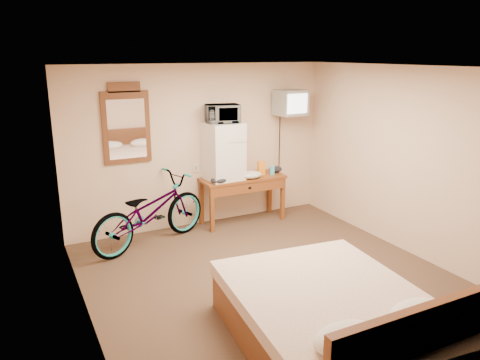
# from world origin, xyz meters

# --- Properties ---
(room) EXTENTS (4.60, 4.64, 2.50)m
(room) POSITION_xyz_m (-0.00, 0.00, 1.25)
(room) COLOR #473823
(room) RESTS_ON ground
(desk) EXTENTS (1.36, 0.54, 0.75)m
(desk) POSITION_xyz_m (0.61, 2.00, 0.63)
(desk) COLOR brown
(desk) RESTS_ON floor
(mini_fridge) EXTENTS (0.58, 0.56, 0.88)m
(mini_fridge) POSITION_xyz_m (0.29, 2.07, 1.19)
(mini_fridge) COLOR white
(mini_fridge) RESTS_ON desk
(microwave) EXTENTS (0.55, 0.43, 0.27)m
(microwave) POSITION_xyz_m (0.29, 2.07, 1.77)
(microwave) COLOR white
(microwave) RESTS_ON mini_fridge
(snack_bag) EXTENTS (0.12, 0.07, 0.23)m
(snack_bag) POSITION_xyz_m (0.93, 2.00, 0.86)
(snack_bag) COLOR orange
(snack_bag) RESTS_ON desk
(blue_cup) EXTENTS (0.08, 0.08, 0.14)m
(blue_cup) POSITION_xyz_m (1.11, 1.95, 0.82)
(blue_cup) COLOR #45BAEB
(blue_cup) RESTS_ON desk
(cloth_cream) EXTENTS (0.36, 0.28, 0.11)m
(cloth_cream) POSITION_xyz_m (0.69, 1.90, 0.81)
(cloth_cream) COLOR silver
(cloth_cream) RESTS_ON desk
(cloth_dark_a) EXTENTS (0.26, 0.19, 0.10)m
(cloth_dark_a) POSITION_xyz_m (0.12, 1.87, 0.80)
(cloth_dark_a) COLOR black
(cloth_dark_a) RESTS_ON desk
(cloth_dark_b) EXTENTS (0.22, 0.18, 0.10)m
(cloth_dark_b) POSITION_xyz_m (1.23, 2.05, 0.80)
(cloth_dark_b) COLOR black
(cloth_dark_b) RESTS_ON desk
(crt_television) EXTENTS (0.48, 0.58, 0.40)m
(crt_television) POSITION_xyz_m (1.47, 2.02, 1.88)
(crt_television) COLOR black
(crt_television) RESTS_ON room
(wall_mirror) EXTENTS (0.68, 0.04, 1.15)m
(wall_mirror) POSITION_xyz_m (-1.12, 2.27, 1.67)
(wall_mirror) COLOR brown
(wall_mirror) RESTS_ON room
(bicycle) EXTENTS (2.00, 1.30, 0.99)m
(bicycle) POSITION_xyz_m (-0.98, 1.78, 0.50)
(bicycle) COLOR black
(bicycle) RESTS_ON floor
(bed) EXTENTS (1.86, 2.34, 0.90)m
(bed) POSITION_xyz_m (-0.17, -1.37, 0.29)
(bed) COLOR brown
(bed) RESTS_ON floor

